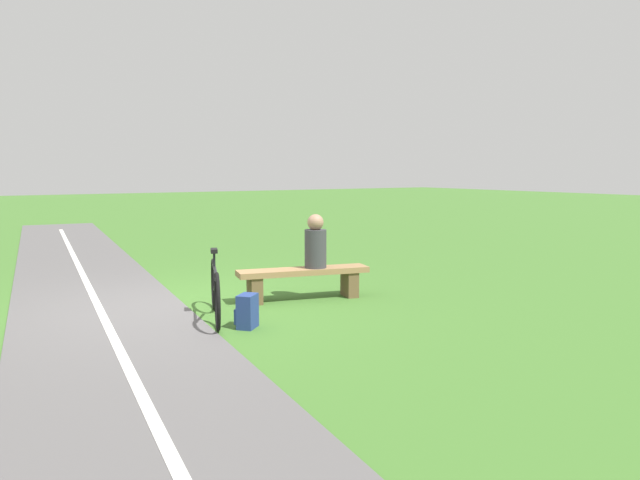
% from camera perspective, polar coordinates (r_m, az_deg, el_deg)
% --- Properties ---
extents(ground_plane, '(80.00, 80.00, 0.00)m').
position_cam_1_polar(ground_plane, '(8.26, -13.98, -6.28)').
color(ground_plane, '#3D6B28').
extents(paved_path, '(6.15, 36.01, 0.02)m').
position_cam_1_polar(paved_path, '(4.25, -14.26, -18.85)').
color(paved_path, '#565454').
rests_on(paved_path, ground_plane).
extents(path_centre_line, '(3.67, 31.81, 0.00)m').
position_cam_1_polar(path_centre_line, '(4.25, -14.27, -18.73)').
color(path_centre_line, silver).
rests_on(path_centre_line, paved_path).
extents(bench, '(1.91, 0.78, 0.45)m').
position_cam_1_polar(bench, '(8.47, -1.59, -3.60)').
color(bench, '#937047').
rests_on(bench, ground_plane).
extents(person_seated, '(0.37, 0.37, 0.76)m').
position_cam_1_polar(person_seated, '(8.45, -0.43, -0.36)').
color(person_seated, '#38383D').
rests_on(person_seated, bench).
extents(bicycle, '(0.63, 1.65, 0.85)m').
position_cam_1_polar(bicycle, '(7.46, -9.92, -4.76)').
color(bicycle, black).
rests_on(bicycle, ground_plane).
extents(backpack, '(0.32, 0.32, 0.40)m').
position_cam_1_polar(backpack, '(7.04, -6.97, -6.77)').
color(backpack, navy).
rests_on(backpack, ground_plane).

